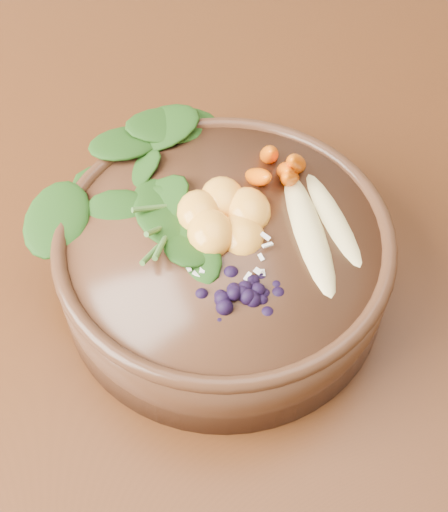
# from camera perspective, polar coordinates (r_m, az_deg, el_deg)

# --- Properties ---
(ground) EXTENTS (4.00, 4.00, 0.00)m
(ground) POSITION_cam_1_polar(r_m,az_deg,el_deg) (1.46, 10.59, -12.21)
(ground) COLOR #381E0F
(ground) RESTS_ON ground
(dining_table) EXTENTS (1.60, 0.90, 0.75)m
(dining_table) POSITION_cam_1_polar(r_m,az_deg,el_deg) (0.92, 16.61, 5.56)
(dining_table) COLOR #331C0C
(dining_table) RESTS_ON ground
(stoneware_bowl) EXTENTS (0.31, 0.31, 0.08)m
(stoneware_bowl) POSITION_cam_1_polar(r_m,az_deg,el_deg) (0.64, 0.00, -0.54)
(stoneware_bowl) COLOR #462818
(stoneware_bowl) RESTS_ON dining_table
(kale_heap) EXTENTS (0.20, 0.18, 0.04)m
(kale_heap) POSITION_cam_1_polar(r_m,az_deg,el_deg) (0.63, -4.64, 6.94)
(kale_heap) COLOR #1A3F0E
(kale_heap) RESTS_ON stoneware_bowl
(carrot_cluster) EXTENTS (0.06, 0.06, 0.08)m
(carrot_cluster) POSITION_cam_1_polar(r_m,az_deg,el_deg) (0.64, 4.15, 9.81)
(carrot_cluster) COLOR #E15E00
(carrot_cluster) RESTS_ON stoneware_bowl
(banana_halves) EXTENTS (0.07, 0.16, 0.03)m
(banana_halves) POSITION_cam_1_polar(r_m,az_deg,el_deg) (0.61, 7.90, 3.34)
(banana_halves) COLOR #E0CC84
(banana_halves) RESTS_ON stoneware_bowl
(mandarin_cluster) EXTENTS (0.09, 0.10, 0.03)m
(mandarin_cluster) POSITION_cam_1_polar(r_m,az_deg,el_deg) (0.61, 0.04, 3.98)
(mandarin_cluster) COLOR orange
(mandarin_cluster) RESTS_ON stoneware_bowl
(blueberry_pile) EXTENTS (0.14, 0.11, 0.04)m
(blueberry_pile) POSITION_cam_1_polar(r_m,az_deg,el_deg) (0.56, 0.87, -1.84)
(blueberry_pile) COLOR black
(blueberry_pile) RESTS_ON stoneware_bowl
(coconut_flakes) EXTENTS (0.10, 0.08, 0.01)m
(coconut_flakes) POSITION_cam_1_polar(r_m,az_deg,el_deg) (0.59, 0.37, 0.42)
(coconut_flakes) COLOR white
(coconut_flakes) RESTS_ON stoneware_bowl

